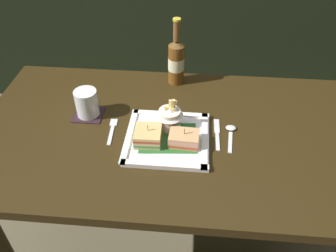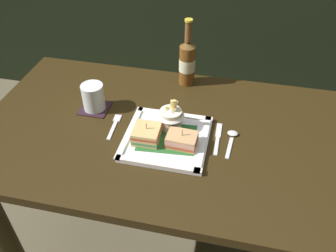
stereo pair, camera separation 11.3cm
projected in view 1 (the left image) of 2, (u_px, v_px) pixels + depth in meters
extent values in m
plane|color=brown|center=(169.00, 252.00, 1.67)|extent=(6.00, 6.00, 0.00)
cube|color=black|center=(169.00, 134.00, 1.18)|extent=(1.31, 0.73, 0.03)
cylinder|color=#372112|center=(56.00, 148.00, 1.69)|extent=(0.08, 0.08, 0.74)
cylinder|color=#3B2013|center=(298.00, 163.00, 1.61)|extent=(0.08, 0.08, 0.74)
cube|color=white|center=(167.00, 139.00, 1.13)|extent=(0.26, 0.26, 0.01)
cube|color=#266129|center=(167.00, 138.00, 1.13)|extent=(0.20, 0.16, 0.00)
cube|color=white|center=(163.00, 164.00, 1.03)|extent=(0.26, 0.02, 0.01)
cube|color=white|center=(170.00, 114.00, 1.22)|extent=(0.26, 0.02, 0.01)
cube|color=white|center=(129.00, 135.00, 1.13)|extent=(0.02, 0.26, 0.01)
cube|color=white|center=(204.00, 139.00, 1.12)|extent=(0.02, 0.26, 0.01)
cube|color=tan|center=(148.00, 140.00, 1.11)|extent=(0.08, 0.09, 0.01)
cube|color=#4C854A|center=(148.00, 138.00, 1.11)|extent=(0.08, 0.09, 0.01)
cube|color=tan|center=(148.00, 136.00, 1.10)|extent=(0.08, 0.09, 0.01)
cube|color=#BD4729|center=(148.00, 134.00, 1.09)|extent=(0.08, 0.09, 0.01)
cube|color=tan|center=(148.00, 132.00, 1.09)|extent=(0.08, 0.09, 0.01)
cylinder|color=tan|center=(148.00, 133.00, 1.09)|extent=(0.00, 0.00, 0.07)
cube|color=tan|center=(184.00, 143.00, 1.11)|extent=(0.10, 0.07, 0.01)
cube|color=#CC4937|center=(184.00, 141.00, 1.10)|extent=(0.10, 0.07, 0.01)
cube|color=tan|center=(184.00, 139.00, 1.09)|extent=(0.10, 0.07, 0.01)
cube|color=pink|center=(184.00, 137.00, 1.09)|extent=(0.10, 0.07, 0.01)
cube|color=tan|center=(184.00, 135.00, 1.08)|extent=(0.10, 0.07, 0.01)
cylinder|color=tan|center=(184.00, 136.00, 1.09)|extent=(0.00, 0.00, 0.06)
cylinder|color=silver|center=(170.00, 119.00, 1.15)|extent=(0.07, 0.07, 0.07)
cone|color=white|center=(171.00, 112.00, 1.12)|extent=(0.09, 0.09, 0.03)
cube|color=#F3CB68|center=(172.00, 108.00, 1.12)|extent=(0.02, 0.02, 0.08)
cube|color=#ECD586|center=(170.00, 108.00, 1.13)|extent=(0.01, 0.01, 0.06)
cube|color=#E6CC72|center=(174.00, 112.00, 1.13)|extent=(0.01, 0.02, 0.05)
cube|color=#E9BD5A|center=(167.00, 114.00, 1.12)|extent=(0.02, 0.02, 0.05)
cube|color=#E9DF87|center=(173.00, 108.00, 1.13)|extent=(0.03, 0.02, 0.07)
cylinder|color=brown|center=(177.00, 64.00, 1.35)|extent=(0.06, 0.06, 0.16)
cone|color=brown|center=(177.00, 43.00, 1.29)|extent=(0.06, 0.06, 0.02)
cylinder|color=brown|center=(177.00, 31.00, 1.26)|extent=(0.03, 0.03, 0.08)
cylinder|color=gold|center=(178.00, 20.00, 1.23)|extent=(0.03, 0.03, 0.01)
cylinder|color=beige|center=(177.00, 64.00, 1.35)|extent=(0.06, 0.06, 0.05)
cube|color=black|center=(89.00, 114.00, 1.24)|extent=(0.10, 0.10, 0.00)
cylinder|color=silver|center=(87.00, 103.00, 1.20)|extent=(0.08, 0.08, 0.10)
cylinder|color=silver|center=(88.00, 108.00, 1.22)|extent=(0.07, 0.07, 0.06)
cube|color=silver|center=(111.00, 135.00, 1.15)|extent=(0.02, 0.10, 0.00)
cube|color=silver|center=(114.00, 122.00, 1.20)|extent=(0.03, 0.04, 0.00)
cube|color=silver|center=(218.00, 141.00, 1.13)|extent=(0.01, 0.09, 0.00)
cube|color=silver|center=(217.00, 126.00, 1.19)|extent=(0.02, 0.07, 0.00)
cube|color=silver|center=(230.00, 142.00, 1.12)|extent=(0.02, 0.10, 0.00)
ellipsoid|color=silver|center=(231.00, 128.00, 1.17)|extent=(0.03, 0.03, 0.01)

